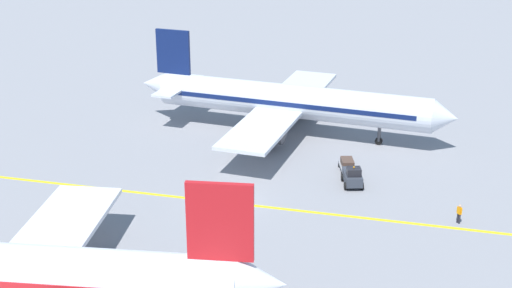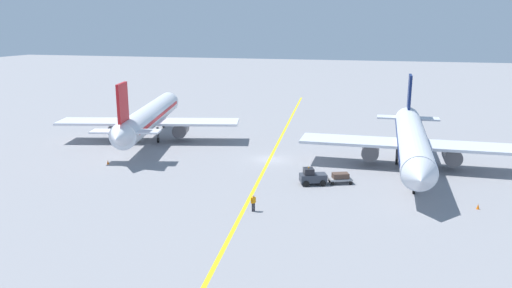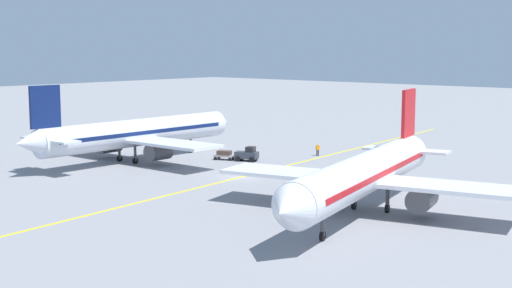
% 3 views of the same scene
% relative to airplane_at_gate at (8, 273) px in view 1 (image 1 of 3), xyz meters
% --- Properties ---
extents(ground_plane, '(400.00, 400.00, 0.00)m').
position_rel_airplane_at_gate_xyz_m(ground_plane, '(20.99, -6.50, -3.71)').
color(ground_plane, gray).
extents(apron_yellow_centreline, '(12.51, 119.43, 0.01)m').
position_rel_airplane_at_gate_xyz_m(apron_yellow_centreline, '(20.99, -6.50, -3.71)').
color(apron_yellow_centreline, yellow).
rests_on(apron_yellow_centreline, ground).
extents(airplane_at_gate, '(28.44, 35.19, 10.60)m').
position_rel_airplane_at_gate_xyz_m(airplane_at_gate, '(0.00, 0.00, 0.00)').
color(airplane_at_gate, silver).
rests_on(airplane_at_gate, ground).
extents(airplane_adjacent_stand, '(28.06, 35.43, 10.60)m').
position_rel_airplane_at_gate_xyz_m(airplane_adjacent_stand, '(39.26, -6.03, 0.00)').
color(airplane_adjacent_stand, silver).
rests_on(airplane_adjacent_stand, ground).
extents(baggage_tug_dark, '(3.34, 2.60, 2.11)m').
position_rel_airplane_at_gate_xyz_m(baggage_tug_dark, '(28.24, -15.76, -2.81)').
color(baggage_tug_dark, '#333842').
rests_on(baggage_tug_dark, ground).
extents(baggage_cart_trailing, '(2.93, 2.26, 1.24)m').
position_rel_airplane_at_gate_xyz_m(baggage_cart_trailing, '(31.31, -14.55, -2.95)').
color(baggage_cart_trailing, gray).
rests_on(baggage_cart_trailing, ground).
extents(ground_crew_worker, '(0.42, 0.46, 1.68)m').
position_rel_airplane_at_gate_xyz_m(ground_crew_worker, '(23.95, -25.65, -2.80)').
color(ground_crew_worker, '#23232D').
rests_on(ground_crew_worker, ground).
extents(traffic_cone_mid_apron, '(0.32, 0.32, 0.55)m').
position_rel_airplane_at_gate_xyz_m(traffic_cone_mid_apron, '(45.34, -19.32, -3.43)').
color(traffic_cone_mid_apron, orange).
rests_on(traffic_cone_mid_apron, ground).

